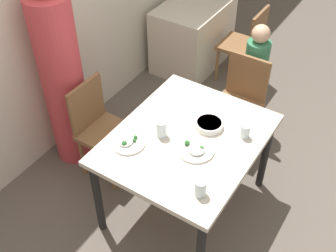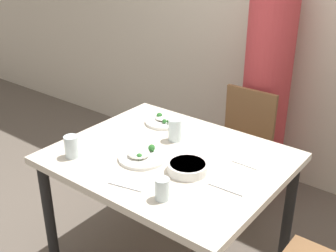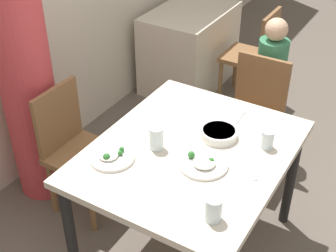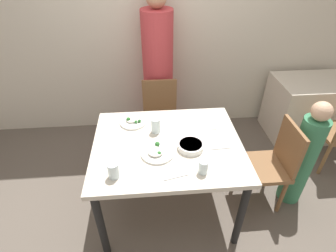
{
  "view_description": "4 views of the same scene",
  "coord_description": "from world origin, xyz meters",
  "px_view_note": "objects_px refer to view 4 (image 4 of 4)",
  "views": [
    {
      "loc": [
        -1.89,
        -1.05,
        2.83
      ],
      "look_at": [
        -0.1,
        0.1,
        0.91
      ],
      "focal_mm": 45.0,
      "sensor_mm": 36.0,
      "label": 1
    },
    {
      "loc": [
        1.21,
        -1.56,
        1.86
      ],
      "look_at": [
        -0.01,
        0.01,
        0.94
      ],
      "focal_mm": 45.0,
      "sensor_mm": 36.0,
      "label": 2
    },
    {
      "loc": [
        -1.76,
        -0.91,
        2.28
      ],
      "look_at": [
        -0.1,
        0.08,
        0.95
      ],
      "focal_mm": 50.0,
      "sensor_mm": 36.0,
      "label": 3
    },
    {
      "loc": [
        -0.13,
        -1.61,
        2.12
      ],
      "look_at": [
        0.01,
        0.07,
        0.89
      ],
      "focal_mm": 28.0,
      "sensor_mm": 36.0,
      "label": 4
    }
  ],
  "objects_px": {
    "bowl_curry": "(191,146)",
    "plate_rice_adult": "(133,121)",
    "glass_water_tall": "(156,125)",
    "person_child": "(302,158)",
    "person_adult": "(158,76)",
    "chair_adult_spot": "(161,117)",
    "chair_child_spot": "(271,163)"
  },
  "relations": [
    {
      "from": "chair_child_spot",
      "to": "plate_rice_adult",
      "type": "xyz_separation_m",
      "value": [
        -1.22,
        0.31,
        0.31
      ]
    },
    {
      "from": "chair_adult_spot",
      "to": "plate_rice_adult",
      "type": "bearing_deg",
      "value": -117.96
    },
    {
      "from": "chair_child_spot",
      "to": "glass_water_tall",
      "type": "height_order",
      "value": "glass_water_tall"
    },
    {
      "from": "person_child",
      "to": "glass_water_tall",
      "type": "relative_size",
      "value": 8.38
    },
    {
      "from": "person_adult",
      "to": "person_child",
      "type": "distance_m",
      "value": 1.72
    },
    {
      "from": "bowl_curry",
      "to": "plate_rice_adult",
      "type": "bearing_deg",
      "value": 139.71
    },
    {
      "from": "person_child",
      "to": "glass_water_tall",
      "type": "xyz_separation_m",
      "value": [
        -1.3,
        0.16,
        0.32
      ]
    },
    {
      "from": "person_child",
      "to": "plate_rice_adult",
      "type": "distance_m",
      "value": 1.55
    },
    {
      "from": "person_child",
      "to": "bowl_curry",
      "type": "xyz_separation_m",
      "value": [
        -1.04,
        -0.08,
        0.28
      ]
    },
    {
      "from": "person_child",
      "to": "bowl_curry",
      "type": "height_order",
      "value": "person_child"
    },
    {
      "from": "chair_adult_spot",
      "to": "plate_rice_adult",
      "type": "relative_size",
      "value": 3.69
    },
    {
      "from": "plate_rice_adult",
      "to": "glass_water_tall",
      "type": "bearing_deg",
      "value": -36.76
    },
    {
      "from": "person_adult",
      "to": "glass_water_tall",
      "type": "bearing_deg",
      "value": -94.25
    },
    {
      "from": "person_adult",
      "to": "chair_adult_spot",
      "type": "bearing_deg",
      "value": -90.0
    },
    {
      "from": "chair_child_spot",
      "to": "bowl_curry",
      "type": "bearing_deg",
      "value": -83.83
    },
    {
      "from": "plate_rice_adult",
      "to": "glass_water_tall",
      "type": "distance_m",
      "value": 0.25
    },
    {
      "from": "bowl_curry",
      "to": "person_child",
      "type": "bearing_deg",
      "value": 4.51
    },
    {
      "from": "person_adult",
      "to": "plate_rice_adult",
      "type": "relative_size",
      "value": 7.4
    },
    {
      "from": "glass_water_tall",
      "to": "chair_child_spot",
      "type": "bearing_deg",
      "value": -8.84
    },
    {
      "from": "plate_rice_adult",
      "to": "glass_water_tall",
      "type": "relative_size",
      "value": 1.81
    },
    {
      "from": "plate_rice_adult",
      "to": "chair_child_spot",
      "type": "bearing_deg",
      "value": -14.16
    },
    {
      "from": "chair_adult_spot",
      "to": "person_adult",
      "type": "bearing_deg",
      "value": 90.0
    },
    {
      "from": "bowl_curry",
      "to": "plate_rice_adult",
      "type": "relative_size",
      "value": 0.86
    },
    {
      "from": "bowl_curry",
      "to": "glass_water_tall",
      "type": "height_order",
      "value": "glass_water_tall"
    },
    {
      "from": "chair_adult_spot",
      "to": "bowl_curry",
      "type": "height_order",
      "value": "chair_adult_spot"
    },
    {
      "from": "person_adult",
      "to": "bowl_curry",
      "type": "xyz_separation_m",
      "value": [
        0.18,
        -1.25,
        -0.01
      ]
    },
    {
      "from": "person_adult",
      "to": "chair_child_spot",
      "type": "bearing_deg",
      "value": -51.06
    },
    {
      "from": "bowl_curry",
      "to": "chair_child_spot",
      "type": "bearing_deg",
      "value": 6.17
    },
    {
      "from": "chair_child_spot",
      "to": "bowl_curry",
      "type": "xyz_separation_m",
      "value": [
        -0.76,
        -0.08,
        0.32
      ]
    },
    {
      "from": "chair_adult_spot",
      "to": "glass_water_tall",
      "type": "relative_size",
      "value": 6.68
    },
    {
      "from": "plate_rice_adult",
      "to": "chair_adult_spot",
      "type": "bearing_deg",
      "value": 62.04
    },
    {
      "from": "chair_adult_spot",
      "to": "bowl_curry",
      "type": "relative_size",
      "value": 4.28
    }
  ]
}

